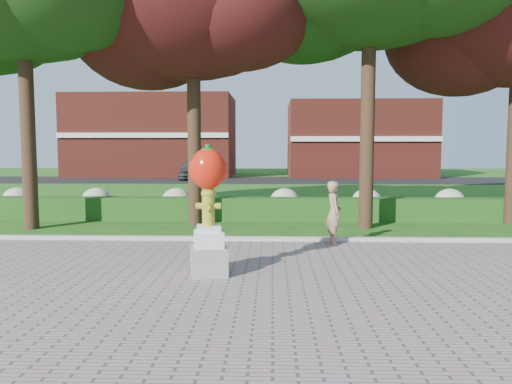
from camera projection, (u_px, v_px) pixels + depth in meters
ground at (246, 269)px, 10.44m from camera, size 100.00×100.00×0.00m
walkway at (230, 343)px, 6.46m from camera, size 40.00×14.00×0.04m
curb at (252, 239)px, 13.42m from camera, size 40.00×0.18×0.15m
lawn_hedge at (257, 209)px, 17.37m from camera, size 24.00×0.70×0.80m
hydrangea_row at (273, 202)px, 18.34m from camera, size 20.10×1.10×0.99m
street at (265, 180)px, 38.31m from camera, size 50.00×8.00×0.02m
building_left at (154, 136)px, 44.30m from camera, size 14.00×8.00×7.00m
building_right at (357, 140)px, 43.74m from camera, size 12.00×8.00×6.40m
hydrant_sculpture at (209, 206)px, 9.73m from camera, size 0.82×0.82×2.57m
woman at (334, 213)px, 12.88m from camera, size 0.47×0.64×1.64m
parked_car at (191, 170)px, 39.23m from camera, size 2.24×4.58×1.50m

